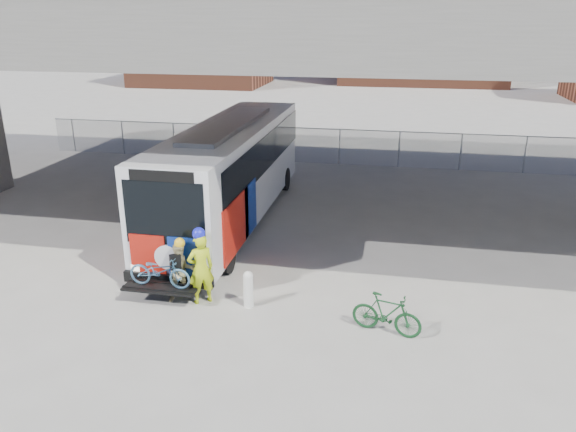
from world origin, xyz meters
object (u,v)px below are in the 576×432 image
(cyclist_tan, at_px, (181,271))
(cyclist_hivis, at_px, (201,267))
(bollard, at_px, (248,288))
(bus, at_px, (231,166))
(bike_parked, at_px, (387,314))

(cyclist_tan, bearing_deg, cyclist_hivis, -35.11)
(bollard, height_order, cyclist_tan, cyclist_tan)
(bus, xyz_separation_m, cyclist_tan, (0.50, -6.33, -1.26))
(bus, distance_m, cyclist_tan, 6.47)
(bus, height_order, cyclist_hivis, bus)
(cyclist_hivis, bearing_deg, bike_parked, 136.02)
(bus, relative_size, cyclist_tan, 7.15)
(cyclist_tan, xyz_separation_m, bike_parked, (5.42, -0.63, -0.34))
(bollard, bearing_deg, cyclist_hivis, 180.00)
(bus, height_order, cyclist_tan, bus)
(bus, height_order, bollard, bus)
(bollard, xyz_separation_m, cyclist_tan, (-1.83, -0.00, 0.31))
(bus, distance_m, cyclist_hivis, 6.50)
(cyclist_tan, bearing_deg, bollard, -35.36)
(cyclist_tan, distance_m, bike_parked, 5.47)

